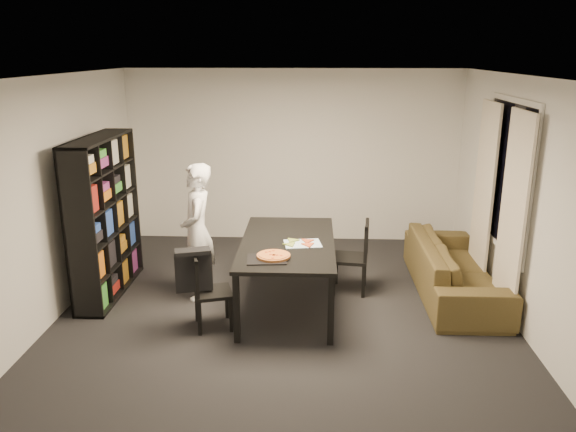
{
  "coord_description": "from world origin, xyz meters",
  "views": [
    {
      "loc": [
        0.3,
        -5.65,
        2.84
      ],
      "look_at": [
        0.03,
        0.41,
        1.05
      ],
      "focal_mm": 35.0,
      "sensor_mm": 36.0,
      "label": 1
    }
  ],
  "objects_px": {
    "dining_table": "(288,247)",
    "person": "(197,232)",
    "bookshelf": "(104,217)",
    "baking_tray": "(267,259)",
    "chair_left": "(205,286)",
    "pepperoni_pizza": "(274,256)",
    "sofa": "(454,268)",
    "chair_right": "(357,252)"
  },
  "relations": [
    {
      "from": "bookshelf",
      "to": "chair_left",
      "type": "xyz_separation_m",
      "value": [
        1.34,
        -0.87,
        -0.48
      ]
    },
    {
      "from": "bookshelf",
      "to": "dining_table",
      "type": "xyz_separation_m",
      "value": [
        2.18,
        -0.29,
        -0.24
      ]
    },
    {
      "from": "bookshelf",
      "to": "chair_left",
      "type": "relative_size",
      "value": 2.3
    },
    {
      "from": "bookshelf",
      "to": "dining_table",
      "type": "relative_size",
      "value": 1.01
    },
    {
      "from": "chair_left",
      "to": "sofa",
      "type": "relative_size",
      "value": 0.38
    },
    {
      "from": "person",
      "to": "pepperoni_pizza",
      "type": "height_order",
      "value": "person"
    },
    {
      "from": "bookshelf",
      "to": "pepperoni_pizza",
      "type": "height_order",
      "value": "bookshelf"
    },
    {
      "from": "pepperoni_pizza",
      "to": "baking_tray",
      "type": "bearing_deg",
      "value": -141.79
    },
    {
      "from": "chair_right",
      "to": "sofa",
      "type": "relative_size",
      "value": 0.4
    },
    {
      "from": "chair_left",
      "to": "person",
      "type": "bearing_deg",
      "value": -0.44
    },
    {
      "from": "person",
      "to": "sofa",
      "type": "bearing_deg",
      "value": 83.95
    },
    {
      "from": "dining_table",
      "to": "chair_right",
      "type": "bearing_deg",
      "value": 27.99
    },
    {
      "from": "chair_right",
      "to": "sofa",
      "type": "distance_m",
      "value": 1.19
    },
    {
      "from": "bookshelf",
      "to": "sofa",
      "type": "xyz_separation_m",
      "value": [
        4.18,
        0.15,
        -0.63
      ]
    },
    {
      "from": "chair_right",
      "to": "pepperoni_pizza",
      "type": "xyz_separation_m",
      "value": [
        -0.94,
        -0.97,
        0.3
      ]
    },
    {
      "from": "bookshelf",
      "to": "baking_tray",
      "type": "distance_m",
      "value": 2.19
    },
    {
      "from": "bookshelf",
      "to": "chair_right",
      "type": "distance_m",
      "value": 3.04
    },
    {
      "from": "chair_right",
      "to": "dining_table",
      "type": "bearing_deg",
      "value": -54.85
    },
    {
      "from": "dining_table",
      "to": "baking_tray",
      "type": "relative_size",
      "value": 4.7
    },
    {
      "from": "dining_table",
      "to": "person",
      "type": "relative_size",
      "value": 1.16
    },
    {
      "from": "chair_left",
      "to": "baking_tray",
      "type": "xyz_separation_m",
      "value": [
        0.65,
        -0.01,
        0.32
      ]
    },
    {
      "from": "chair_right",
      "to": "baking_tray",
      "type": "relative_size",
      "value": 2.22
    },
    {
      "from": "bookshelf",
      "to": "chair_right",
      "type": "bearing_deg",
      "value": 2.84
    },
    {
      "from": "chair_right",
      "to": "pepperoni_pizza",
      "type": "relative_size",
      "value": 2.54
    },
    {
      "from": "baking_tray",
      "to": "chair_left",
      "type": "bearing_deg",
      "value": 179.0
    },
    {
      "from": "pepperoni_pizza",
      "to": "bookshelf",
      "type": "bearing_deg",
      "value": 158.2
    },
    {
      "from": "dining_table",
      "to": "chair_left",
      "type": "relative_size",
      "value": 2.28
    },
    {
      "from": "bookshelf",
      "to": "person",
      "type": "distance_m",
      "value": 1.13
    },
    {
      "from": "dining_table",
      "to": "baking_tray",
      "type": "xyz_separation_m",
      "value": [
        -0.19,
        -0.59,
        0.08
      ]
    },
    {
      "from": "person",
      "to": "baking_tray",
      "type": "bearing_deg",
      "value": 37.29
    },
    {
      "from": "bookshelf",
      "to": "chair_right",
      "type": "height_order",
      "value": "bookshelf"
    },
    {
      "from": "chair_left",
      "to": "pepperoni_pizza",
      "type": "bearing_deg",
      "value": -103.08
    },
    {
      "from": "dining_table",
      "to": "person",
      "type": "distance_m",
      "value": 1.09
    },
    {
      "from": "dining_table",
      "to": "sofa",
      "type": "height_order",
      "value": "dining_table"
    },
    {
      "from": "dining_table",
      "to": "chair_left",
      "type": "xyz_separation_m",
      "value": [
        -0.84,
        -0.58,
        -0.24
      ]
    },
    {
      "from": "dining_table",
      "to": "person",
      "type": "xyz_separation_m",
      "value": [
        -1.07,
        0.22,
        0.09
      ]
    },
    {
      "from": "sofa",
      "to": "dining_table",
      "type": "bearing_deg",
      "value": 102.33
    },
    {
      "from": "dining_table",
      "to": "chair_right",
      "type": "distance_m",
      "value": 0.95
    },
    {
      "from": "person",
      "to": "pepperoni_pizza",
      "type": "bearing_deg",
      "value": 41.3
    },
    {
      "from": "chair_left",
      "to": "pepperoni_pizza",
      "type": "height_order",
      "value": "same"
    },
    {
      "from": "person",
      "to": "baking_tray",
      "type": "height_order",
      "value": "person"
    },
    {
      "from": "pepperoni_pizza",
      "to": "chair_right",
      "type": "bearing_deg",
      "value": 45.89
    }
  ]
}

